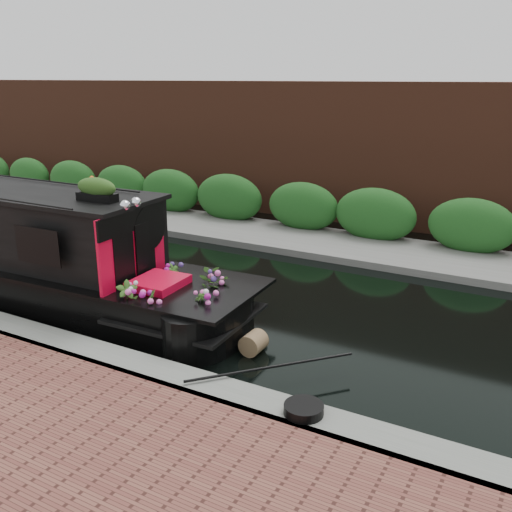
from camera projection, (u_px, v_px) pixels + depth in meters
The scene contains 7 objects.
ground at pixel (198, 291), 11.48m from camera, with size 80.00×80.00×0.00m, color black.
near_bank_coping at pixel (75, 359), 8.73m from camera, with size 40.00×0.60×0.50m, color slate.
far_bank_path at pixel (289, 241), 14.98m from camera, with size 40.00×2.40×0.34m, color slate.
far_hedge at pixel (303, 233), 15.73m from camera, with size 40.00×1.10×2.80m, color #1D521C.
far_brick_wall at pixel (331, 217), 17.48m from camera, with size 40.00×1.00×8.00m, color #552B1C.
rope_fender at pixel (254, 343), 8.86m from camera, with size 0.35×0.35×0.37m, color brown.
coiled_mooring_rope at pixel (304, 409), 6.85m from camera, with size 0.49×0.49×0.12m, color black.
Camera 1 is at (6.24, -8.81, 4.13)m, focal length 40.00 mm.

